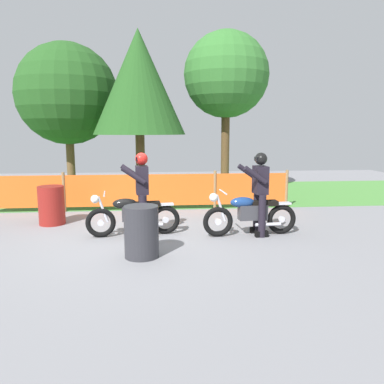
{
  "coord_description": "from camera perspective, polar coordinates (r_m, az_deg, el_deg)",
  "views": [
    {
      "loc": [
        0.44,
        -7.42,
        2.13
      ],
      "look_at": [
        1.14,
        0.03,
        0.9
      ],
      "focal_mm": 35.25,
      "sensor_mm": 36.0,
      "label": 1
    }
  ],
  "objects": [
    {
      "name": "ground",
      "position": [
        7.73,
        -8.45,
        -6.83
      ],
      "size": [
        24.0,
        24.0,
        0.02
      ],
      "primitive_type": "cube",
      "color": "gray"
    },
    {
      "name": "grass_verge",
      "position": [
        12.76,
        -7.23,
        -0.34
      ],
      "size": [
        24.0,
        5.1,
        0.01
      ],
      "primitive_type": "cube",
      "color": "#4C8C3D",
      "rests_on": "ground"
    },
    {
      "name": "barrier_fence",
      "position": [
        10.16,
        -7.75,
        0.24
      ],
      "size": [
        8.1,
        0.08,
        1.05
      ],
      "color": "olive",
      "rests_on": "ground"
    },
    {
      "name": "tree_leftmost",
      "position": [
        13.84,
        -18.35,
        13.84
      ],
      "size": [
        3.4,
        3.4,
        5.04
      ],
      "color": "brown",
      "rests_on": "ground"
    },
    {
      "name": "tree_near_left",
      "position": [
        11.98,
        -8.06,
        16.06
      ],
      "size": [
        2.82,
        2.82,
        5.14
      ],
      "color": "brown",
      "rests_on": "ground"
    },
    {
      "name": "tree_near_right",
      "position": [
        13.07,
        5.2,
        17.15
      ],
      "size": [
        2.81,
        2.81,
        5.35
      ],
      "color": "brown",
      "rests_on": "ground"
    },
    {
      "name": "motorcycle_lead",
      "position": [
        7.74,
        -8.94,
        -3.4
      ],
      "size": [
        1.9,
        0.56,
        0.9
      ],
      "rotation": [
        0.0,
        0.0,
        -3.03
      ],
      "color": "black",
      "rests_on": "ground"
    },
    {
      "name": "motorcycle_trailing",
      "position": [
        7.76,
        8.73,
        -3.26
      ],
      "size": [
        1.97,
        0.58,
        0.93
      ],
      "rotation": [
        0.0,
        0.0,
        -3.08
      ],
      "color": "black",
      "rests_on": "ground"
    },
    {
      "name": "rider_lead",
      "position": [
        7.67,
        -7.66,
        0.16
      ],
      "size": [
        0.6,
        0.59,
        1.69
      ],
      "rotation": [
        0.0,
        0.0,
        -3.03
      ],
      "color": "black",
      "rests_on": "ground"
    },
    {
      "name": "rider_trailing",
      "position": [
        7.74,
        10.15,
        0.18
      ],
      "size": [
        0.58,
        0.57,
        1.69
      ],
      "rotation": [
        0.0,
        0.0,
        -3.08
      ],
      "color": "black",
      "rests_on": "ground"
    },
    {
      "name": "oil_drum",
      "position": [
        9.16,
        -20.49,
        -1.9
      ],
      "size": [
        0.58,
        0.58,
        0.88
      ],
      "primitive_type": "cylinder",
      "color": "maroon",
      "rests_on": "ground"
    },
    {
      "name": "spare_drum",
      "position": [
        6.44,
        -7.67,
        -5.96
      ],
      "size": [
        0.58,
        0.58,
        0.88
      ],
      "primitive_type": "cylinder",
      "color": "#2D2D33",
      "rests_on": "ground"
    }
  ]
}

